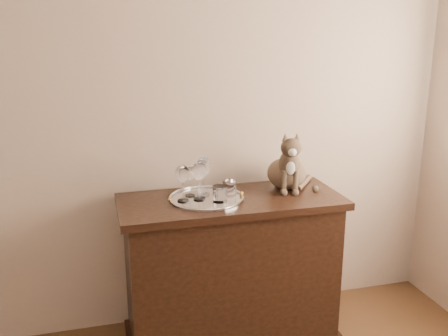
% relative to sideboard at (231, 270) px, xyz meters
% --- Properties ---
extents(wall_back, '(4.00, 0.10, 2.70)m').
position_rel_sideboard_xyz_m(wall_back, '(-0.60, 0.31, 0.93)').
color(wall_back, '#BFA68F').
rests_on(wall_back, ground).
extents(sideboard, '(1.20, 0.50, 0.85)m').
position_rel_sideboard_xyz_m(sideboard, '(0.00, 0.00, 0.00)').
color(sideboard, black).
rests_on(sideboard, ground).
extents(tray, '(0.40, 0.40, 0.01)m').
position_rel_sideboard_xyz_m(tray, '(-0.13, 0.00, 0.43)').
color(tray, silver).
rests_on(tray, sideboard).
extents(wine_glass_a, '(0.06, 0.06, 0.17)m').
position_rel_sideboard_xyz_m(wine_glass_a, '(-0.21, 0.07, 0.52)').
color(wine_glass_a, silver).
rests_on(wine_glass_a, tray).
extents(wine_glass_b, '(0.08, 0.08, 0.21)m').
position_rel_sideboard_xyz_m(wine_glass_b, '(-0.14, 0.07, 0.54)').
color(wine_glass_b, white).
rests_on(wine_glass_b, tray).
extents(wine_glass_c, '(0.07, 0.07, 0.19)m').
position_rel_sideboard_xyz_m(wine_glass_c, '(-0.26, -0.00, 0.53)').
color(wine_glass_c, white).
rests_on(wine_glass_c, tray).
extents(wine_glass_d, '(0.08, 0.08, 0.20)m').
position_rel_sideboard_xyz_m(wine_glass_d, '(-0.17, 0.00, 0.53)').
color(wine_glass_d, white).
rests_on(wine_glass_d, tray).
extents(tumbler_a, '(0.08, 0.08, 0.09)m').
position_rel_sideboard_xyz_m(tumbler_a, '(-0.08, -0.06, 0.48)').
color(tumbler_a, white).
rests_on(tumbler_a, tray).
extents(tumbler_c, '(0.07, 0.07, 0.08)m').
position_rel_sideboard_xyz_m(tumbler_c, '(-0.00, 0.02, 0.48)').
color(tumbler_c, silver).
rests_on(tumbler_c, tray).
extents(cat, '(0.40, 0.39, 0.34)m').
position_rel_sideboard_xyz_m(cat, '(0.35, 0.10, 0.59)').
color(cat, brown).
rests_on(cat, sideboard).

